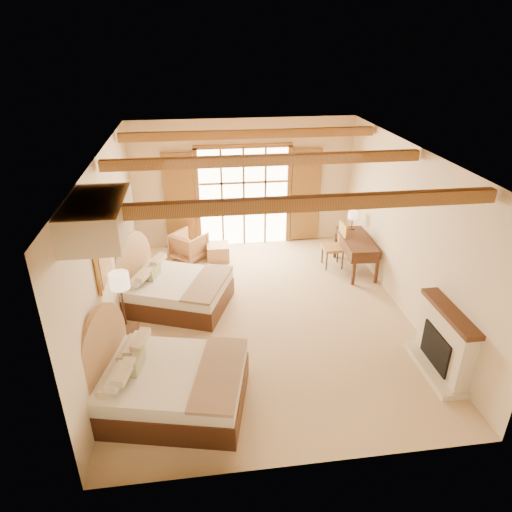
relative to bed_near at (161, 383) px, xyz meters
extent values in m
plane|color=tan|center=(1.85, 2.19, -0.42)|extent=(7.00, 7.00, 0.00)
plane|color=beige|center=(1.85, 5.69, 1.18)|extent=(5.50, 0.00, 5.50)
plane|color=beige|center=(-0.90, 2.19, 1.18)|extent=(0.00, 7.00, 7.00)
plane|color=beige|center=(4.60, 2.19, 1.18)|extent=(0.00, 7.00, 7.00)
plane|color=#AD7337|center=(1.85, 2.19, 2.78)|extent=(7.00, 7.00, 0.00)
cube|color=white|center=(1.85, 5.65, 0.83)|extent=(2.20, 0.02, 2.50)
cube|color=brown|center=(0.25, 5.62, 0.83)|extent=(0.75, 0.06, 2.40)
cube|color=brown|center=(3.45, 5.62, 0.83)|extent=(0.75, 0.06, 2.40)
cube|color=beige|center=(4.47, 0.19, 0.13)|extent=(0.25, 1.30, 1.10)
cube|color=black|center=(4.40, 0.19, 0.03)|extent=(0.18, 0.80, 0.60)
cube|color=beige|center=(4.38, 0.19, -0.37)|extent=(0.45, 1.40, 0.10)
cube|color=#442718|center=(4.46, 0.19, 0.70)|extent=(0.30, 1.40, 0.08)
cube|color=#C78E42|center=(-0.86, 1.44, 1.33)|extent=(0.05, 0.95, 0.75)
cube|color=#C59046|center=(-0.83, 1.44, 1.33)|extent=(0.02, 0.82, 0.62)
cube|color=beige|center=(-0.55, 0.19, 2.53)|extent=(0.70, 1.40, 0.45)
cube|color=#442718|center=(0.15, 0.00, -0.21)|extent=(2.39, 2.01, 0.41)
cube|color=silver|center=(0.15, 0.00, 0.10)|extent=(2.34, 1.96, 0.22)
cube|color=#92755A|center=(0.86, 0.00, 0.22)|extent=(0.97, 1.71, 0.05)
cube|color=tan|center=(-0.33, 0.00, 0.34)|extent=(0.21, 0.44, 0.24)
cube|color=#442718|center=(0.17, 2.77, -0.23)|extent=(2.37, 2.09, 0.38)
cube|color=silver|center=(0.17, 2.77, 0.07)|extent=(2.32, 2.05, 0.21)
cube|color=#92755A|center=(0.83, 2.77, 0.19)|extent=(1.10, 1.62, 0.05)
cube|color=tan|center=(-0.29, 2.77, 0.29)|extent=(0.25, 0.42, 0.23)
cube|color=#442718|center=(-0.63, 1.10, -0.13)|extent=(0.53, 0.53, 0.58)
cylinder|color=#3C281D|center=(-0.65, 1.43, -0.40)|extent=(0.21, 0.21, 0.03)
cylinder|color=#3C281D|center=(-0.65, 1.43, 0.25)|extent=(0.04, 0.04, 1.29)
cylinder|color=beige|center=(-0.65, 1.43, 0.96)|extent=(0.32, 0.32, 0.27)
imported|color=#AB784B|center=(0.41, 4.92, -0.08)|extent=(1.03, 1.03, 0.67)
cube|color=tan|center=(1.10, 4.78, -0.23)|extent=(0.53, 0.53, 0.38)
cube|color=#442718|center=(4.23, 3.80, 0.35)|extent=(0.72, 1.51, 0.05)
cube|color=#442718|center=(4.23, 3.80, 0.21)|extent=(0.69, 1.46, 0.23)
cube|color=#A37D43|center=(3.76, 4.04, 0.06)|extent=(0.48, 0.48, 0.06)
cube|color=#A37D43|center=(3.97, 4.04, 0.37)|extent=(0.06, 0.48, 0.58)
cylinder|color=#3C281D|center=(4.28, 4.35, 0.39)|extent=(0.13, 0.13, 0.02)
cylinder|color=#3C281D|center=(4.28, 4.35, 0.54)|extent=(0.03, 0.03, 0.31)
cylinder|color=beige|center=(4.28, 4.35, 0.73)|extent=(0.22, 0.22, 0.18)
camera|label=1|loc=(0.68, -5.28, 4.58)|focal=32.00mm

